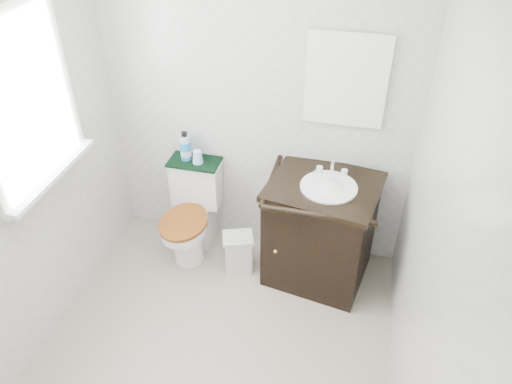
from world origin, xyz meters
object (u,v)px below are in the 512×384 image
at_px(toilet, 193,214).
at_px(cup, 198,157).
at_px(mouthwash_bottle, 185,147).
at_px(vanity, 320,229).
at_px(trash_bin, 238,252).

height_order(toilet, cup, cup).
bearing_deg(mouthwash_bottle, toilet, -63.48).
distance_m(vanity, cup, 1.04).
bearing_deg(toilet, mouthwash_bottle, 116.52).
bearing_deg(trash_bin, toilet, 157.92).
distance_m(toilet, trash_bin, 0.46).
xyz_separation_m(vanity, mouthwash_bottle, (-1.06, 0.20, 0.41)).
distance_m(trash_bin, mouthwash_bottle, 0.88).
height_order(toilet, mouthwash_bottle, mouthwash_bottle).
bearing_deg(trash_bin, vanity, 9.19).
bearing_deg(vanity, trash_bin, -170.81).
height_order(mouthwash_bottle, cup, mouthwash_bottle).
bearing_deg(trash_bin, cup, 144.12).
height_order(trash_bin, cup, cup).
height_order(vanity, mouthwash_bottle, mouthwash_bottle).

